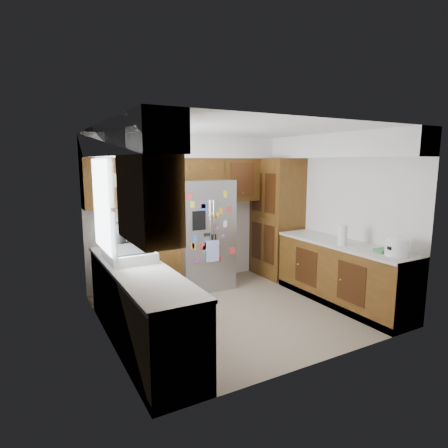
% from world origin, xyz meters
% --- Properties ---
extents(floor, '(3.60, 3.60, 0.00)m').
position_xyz_m(floor, '(0.00, 0.00, 0.00)').
color(floor, gray).
rests_on(floor, ground).
extents(room_shell, '(3.64, 3.24, 2.52)m').
position_xyz_m(room_shell, '(-0.11, 0.36, 1.82)').
color(room_shell, silver).
rests_on(room_shell, ground).
extents(left_counter_run, '(1.36, 3.20, 0.92)m').
position_xyz_m(left_counter_run, '(-1.36, 0.03, 0.43)').
color(left_counter_run, '#482C0D').
rests_on(left_counter_run, ground).
extents(right_counter_run, '(0.63, 2.25, 0.92)m').
position_xyz_m(right_counter_run, '(1.50, -0.47, 0.42)').
color(right_counter_run, '#482C0D').
rests_on(right_counter_run, ground).
extents(pantry, '(0.60, 0.90, 2.15)m').
position_xyz_m(pantry, '(1.50, 1.15, 1.07)').
color(pantry, '#482C0D').
rests_on(pantry, ground).
extents(fridge, '(0.90, 0.79, 1.80)m').
position_xyz_m(fridge, '(-0.00, 1.20, 0.90)').
color(fridge, gray).
rests_on(fridge, ground).
extents(bridge_cabinet, '(0.96, 0.34, 0.35)m').
position_xyz_m(bridge_cabinet, '(0.00, 1.43, 1.98)').
color(bridge_cabinet, '#482C0D').
rests_on(bridge_cabinet, fridge).
extents(fridge_top_items, '(0.79, 0.30, 0.27)m').
position_xyz_m(fridge_top_items, '(0.06, 1.43, 2.27)').
color(fridge_top_items, '#1D2298').
rests_on(fridge_top_items, bridge_cabinet).
extents(sink_assembly, '(0.52, 0.70, 0.37)m').
position_xyz_m(sink_assembly, '(-1.50, 0.10, 0.99)').
color(sink_assembly, silver).
rests_on(sink_assembly, left_counter_run).
extents(left_counter_clutter, '(0.36, 0.77, 0.38)m').
position_xyz_m(left_counter_clutter, '(-1.45, 0.85, 1.05)').
color(left_counter_clutter, black).
rests_on(left_counter_clutter, left_counter_run).
extents(rice_cooker, '(0.30, 0.29, 0.25)m').
position_xyz_m(rice_cooker, '(1.50, -1.35, 1.05)').
color(rice_cooker, white).
rests_on(rice_cooker, right_counter_run).
extents(paper_towel, '(0.13, 0.13, 0.29)m').
position_xyz_m(paper_towel, '(1.36, -0.58, 1.06)').
color(paper_towel, white).
rests_on(paper_towel, right_counter_run).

